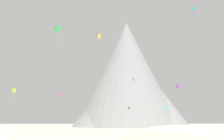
% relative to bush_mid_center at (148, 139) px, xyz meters
% --- Properties ---
extents(dune_back_low, '(22.11, 19.99, 4.09)m').
position_rel_bush_mid_center_xyz_m(dune_back_low, '(13.05, 22.54, -0.27)').
color(dune_back_low, beige).
rests_on(dune_back_low, ground_plane).
extents(bush_mid_center, '(2.60, 2.60, 0.55)m').
position_rel_bush_mid_center_xyz_m(bush_mid_center, '(0.00, 0.00, 0.00)').
color(bush_mid_center, '#668C4C').
rests_on(bush_mid_center, ground_plane).
extents(bush_near_right, '(2.40, 2.40, 0.96)m').
position_rel_bush_mid_center_xyz_m(bush_near_right, '(-7.86, 8.85, 0.21)').
color(bush_near_right, '#386633').
rests_on(bush_near_right, ground_plane).
extents(bush_far_right, '(2.80, 2.80, 0.67)m').
position_rel_bush_mid_center_xyz_m(bush_far_right, '(-11.98, 4.52, 0.06)').
color(bush_far_right, '#477238').
rests_on(bush_far_right, ground_plane).
extents(bush_ridge_crest, '(2.54, 2.54, 0.80)m').
position_rel_bush_mid_center_xyz_m(bush_ridge_crest, '(-7.13, 18.90, 0.13)').
color(bush_ridge_crest, '#668C4C').
rests_on(bush_ridge_crest, ground_plane).
extents(bush_scatter_east, '(1.20, 1.20, 0.96)m').
position_rel_bush_mid_center_xyz_m(bush_scatter_east, '(-9.29, 5.00, 0.21)').
color(bush_scatter_east, '#477238').
rests_on(bush_scatter_east, ground_plane).
extents(rock_massif, '(65.15, 58.43, 55.30)m').
position_rel_bush_mid_center_xyz_m(rock_massif, '(11.30, 85.32, 22.51)').
color(rock_massif, slate).
rests_on(rock_massif, ground_plane).
extents(kite_lime_low, '(0.86, 0.72, 2.84)m').
position_rel_bush_mid_center_xyz_m(kite_lime_low, '(-28.55, 26.35, 10.22)').
color(kite_lime_low, '#8CD133').
extents(kite_green_high, '(1.95, 1.94, 5.29)m').
position_rel_bush_mid_center_xyz_m(kite_green_high, '(-19.45, 35.55, 31.09)').
color(kite_green_high, green).
extents(kite_magenta_low, '(1.10, 1.06, 1.09)m').
position_rel_bush_mid_center_xyz_m(kite_magenta_low, '(-20.53, 56.46, 12.75)').
color(kite_magenta_low, '#D1339E').
extents(kite_indigo_mid, '(0.76, 1.00, 1.61)m').
position_rel_bush_mid_center_xyz_m(kite_indigo_mid, '(8.50, 56.92, 18.93)').
color(kite_indigo_mid, '#5138B2').
extents(kite_yellow_high, '(1.03, 0.80, 1.41)m').
position_rel_bush_mid_center_xyz_m(kite_yellow_high, '(-6.47, 31.29, 27.60)').
color(kite_yellow_high, yellow).
extents(kite_teal_high, '(1.04, 0.50, 3.94)m').
position_rel_bush_mid_center_xyz_m(kite_teal_high, '(23.14, 30.46, 36.93)').
color(kite_teal_high, teal).
extents(kite_violet_low, '(1.37, 1.34, 2.82)m').
position_rel_bush_mid_center_xyz_m(kite_violet_low, '(18.68, 35.42, 13.47)').
color(kite_violet_low, purple).
extents(kite_cyan_low, '(0.84, 0.55, 3.59)m').
position_rel_bush_mid_center_xyz_m(kite_cyan_low, '(19.54, 52.30, 6.97)').
color(kite_cyan_low, '#33BCDB').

